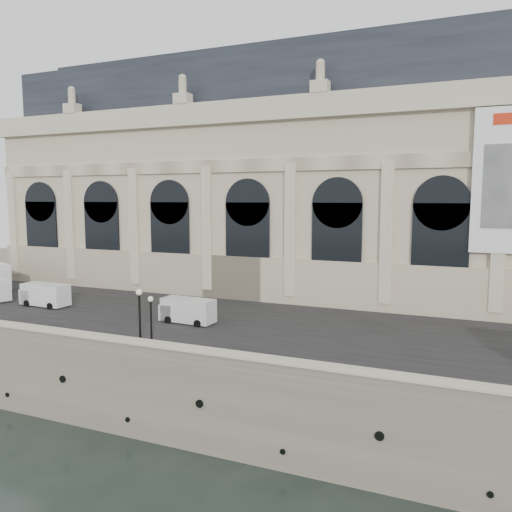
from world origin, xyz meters
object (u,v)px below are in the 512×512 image
at_px(van_b, 43,295).
at_px(van_c, 185,310).
at_px(lamp_right, 151,323).
at_px(lamp_left, 140,319).

xyz_separation_m(van_b, van_c, (17.67, -0.39, -0.06)).
distance_m(van_c, lamp_right, 8.15).
bearing_deg(lamp_left, lamp_right, 22.40).
xyz_separation_m(van_c, lamp_left, (0.92, -8.25, 1.13)).
xyz_separation_m(van_b, lamp_left, (18.60, -8.64, 1.07)).
bearing_deg(lamp_right, van_c, 102.23).
relative_size(van_c, lamp_left, 1.14).
xyz_separation_m(van_b, lamp_right, (19.39, -8.31, 0.80)).
height_order(van_b, lamp_left, lamp_left).
height_order(van_b, lamp_right, lamp_right).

